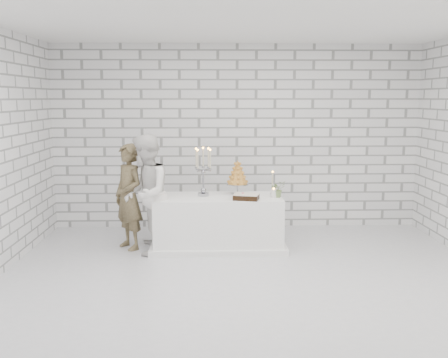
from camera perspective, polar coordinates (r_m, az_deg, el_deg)
ground at (r=6.24m, az=2.68°, el=-10.99°), size 6.00×5.00×0.01m
ceiling at (r=5.92m, az=2.90°, el=17.43°), size 6.00×5.00×0.01m
wall_back at (r=8.38m, az=1.45°, el=4.71°), size 6.00×0.01×3.00m
wall_front at (r=3.43m, az=6.05°, el=-1.72°), size 6.00×0.01×3.00m
cake_table at (r=7.32m, az=-0.66°, el=-4.85°), size 1.80×0.80×0.75m
groom at (r=7.33m, az=-10.64°, el=-1.96°), size 0.63×0.65×1.51m
bride at (r=7.08m, az=-8.77°, el=-1.71°), size 0.64×0.81×1.65m
candelabra at (r=7.23m, az=-2.34°, el=0.83°), size 0.32×0.32×0.70m
croquembouche at (r=7.36m, az=1.52°, el=0.19°), size 0.38×0.38×0.50m
chocolate_cake at (r=7.02m, az=2.51°, el=-1.99°), size 0.38×0.32×0.08m
pillar_candle at (r=7.18m, az=5.59°, el=-1.63°), size 0.08×0.08×0.12m
extra_taper at (r=7.42m, az=5.45°, el=-0.48°), size 0.06×0.06×0.32m
flowers at (r=7.21m, az=6.03°, el=-1.12°), size 0.26×0.24×0.23m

